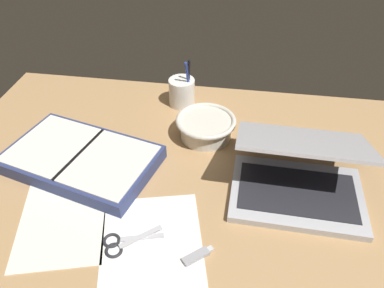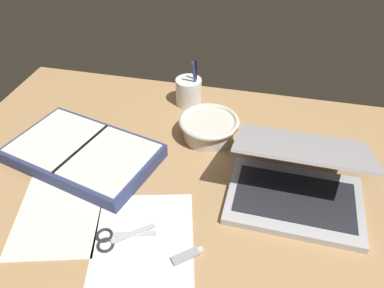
{
  "view_description": "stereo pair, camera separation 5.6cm",
  "coord_description": "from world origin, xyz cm",
  "px_view_note": "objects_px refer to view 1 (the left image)",
  "views": [
    {
      "loc": [
        10.27,
        -64.17,
        71.06
      ],
      "look_at": [
        -0.91,
        9.57,
        9.0
      ],
      "focal_mm": 35.0,
      "sensor_mm": 36.0,
      "label": 1
    },
    {
      "loc": [
        15.78,
        -63.12,
        71.06
      ],
      "look_at": [
        -0.91,
        9.57,
        9.0
      ],
      "focal_mm": 35.0,
      "sensor_mm": 36.0,
      "label": 2
    }
  ],
  "objects_px": {
    "pen_cup": "(182,92)",
    "bowl": "(206,126)",
    "planner": "(81,159)",
    "laptop": "(299,176)",
    "scissors": "(120,243)"
  },
  "relations": [
    {
      "from": "laptop",
      "to": "pen_cup",
      "type": "height_order",
      "value": "pen_cup"
    },
    {
      "from": "scissors",
      "to": "planner",
      "type": "bearing_deg",
      "value": 99.4
    },
    {
      "from": "scissors",
      "to": "laptop",
      "type": "bearing_deg",
      "value": 2.11
    },
    {
      "from": "bowl",
      "to": "pen_cup",
      "type": "relative_size",
      "value": 1.05
    },
    {
      "from": "laptop",
      "to": "pen_cup",
      "type": "distance_m",
      "value": 0.49
    },
    {
      "from": "laptop",
      "to": "planner",
      "type": "height_order",
      "value": "laptop"
    },
    {
      "from": "pen_cup",
      "to": "planner",
      "type": "xyz_separation_m",
      "value": [
        -0.22,
        -0.33,
        -0.03
      ]
    },
    {
      "from": "pen_cup",
      "to": "bowl",
      "type": "bearing_deg",
      "value": -58.47
    },
    {
      "from": "laptop",
      "to": "planner",
      "type": "xyz_separation_m",
      "value": [
        -0.56,
        0.01,
        -0.03
      ]
    },
    {
      "from": "bowl",
      "to": "planner",
      "type": "bearing_deg",
      "value": -151.08
    },
    {
      "from": "pen_cup",
      "to": "scissors",
      "type": "relative_size",
      "value": 1.26
    },
    {
      "from": "bowl",
      "to": "laptop",
      "type": "bearing_deg",
      "value": -35.91
    },
    {
      "from": "planner",
      "to": "scissors",
      "type": "distance_m",
      "value": 0.29
    },
    {
      "from": "laptop",
      "to": "pen_cup",
      "type": "bearing_deg",
      "value": 137.3
    },
    {
      "from": "planner",
      "to": "scissors",
      "type": "relative_size",
      "value": 3.32
    }
  ]
}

